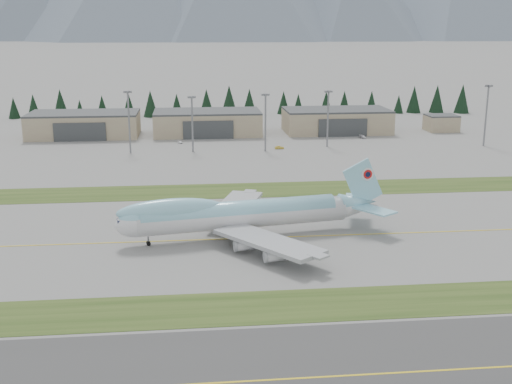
{
  "coord_description": "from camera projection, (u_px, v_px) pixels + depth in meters",
  "views": [
    {
      "loc": [
        -23.09,
        -141.68,
        48.17
      ],
      "look_at": [
        -7.04,
        12.04,
        8.0
      ],
      "focal_mm": 45.0,
      "sensor_mm": 36.0,
      "label": 1
    }
  ],
  "objects": [
    {
      "name": "floodlight_masts",
      "position": [
        285.0,
        109.0,
        253.15
      ],
      "size": [
        147.11,
        10.28,
        25.0
      ],
      "color": "slate",
      "rests_on": "ground"
    },
    {
      "name": "hangar_right",
      "position": [
        336.0,
        121.0,
        298.28
      ],
      "size": [
        48.0,
        26.6,
        10.8
      ],
      "color": "gray",
      "rests_on": "ground"
    },
    {
      "name": "ground",
      "position": [
        291.0,
        237.0,
        150.82
      ],
      "size": [
        7000.0,
        7000.0,
        0.0
      ],
      "primitive_type": "plane",
      "color": "slate",
      "rests_on": "ground"
    },
    {
      "name": "asphalt_taxiway",
      "position": [
        359.0,
        375.0,
        91.14
      ],
      "size": [
        400.0,
        32.0,
        0.04
      ],
      "primitive_type": "cube",
      "color": "#383838",
      "rests_on": "ground"
    },
    {
      "name": "grass_strip_far",
      "position": [
        268.0,
        190.0,
        194.14
      ],
      "size": [
        400.0,
        18.0,
        0.08
      ],
      "primitive_type": "cube",
      "color": "#2B4217",
      "rests_on": "ground"
    },
    {
      "name": "hangar_center",
      "position": [
        207.0,
        122.0,
        292.25
      ],
      "size": [
        48.0,
        26.6,
        10.8
      ],
      "color": "gray",
      "rests_on": "ground"
    },
    {
      "name": "grass_strip_near",
      "position": [
        324.0,
        304.0,
        114.24
      ],
      "size": [
        400.0,
        14.0,
        0.08
      ],
      "primitive_type": "cube",
      "color": "#2B4217",
      "rests_on": "ground"
    },
    {
      "name": "service_vehicle_a",
      "position": [
        180.0,
        143.0,
        270.75
      ],
      "size": [
        2.45,
        3.36,
        1.06
      ],
      "primitive_type": "imported",
      "rotation": [
        0.0,
        0.0,
        0.43
      ],
      "color": "white",
      "rests_on": "ground"
    },
    {
      "name": "taxiway_line_main",
      "position": [
        291.0,
        237.0,
        150.82
      ],
      "size": [
        400.0,
        0.4,
        0.02
      ],
      "primitive_type": "cube",
      "color": "yellow",
      "rests_on": "ground"
    },
    {
      "name": "control_shed",
      "position": [
        441.0,
        123.0,
        301.88
      ],
      "size": [
        14.0,
        12.0,
        7.6
      ],
      "color": "gray",
      "rests_on": "ground"
    },
    {
      "name": "service_vehicle_b",
      "position": [
        279.0,
        149.0,
        258.46
      ],
      "size": [
        3.81,
        1.55,
        1.23
      ],
      "primitive_type": "imported",
      "rotation": [
        0.0,
        0.0,
        1.51
      ],
      "color": "gold",
      "rests_on": "ground"
    },
    {
      "name": "taxiway_line_near",
      "position": [
        359.0,
        375.0,
        91.14
      ],
      "size": [
        400.0,
        0.4,
        0.02
      ],
      "primitive_type": "cube",
      "color": "yellow",
      "rests_on": "ground"
    },
    {
      "name": "conifer_belt",
      "position": [
        247.0,
        103.0,
        353.95
      ],
      "size": [
        272.58,
        15.08,
        16.52
      ],
      "color": "black",
      "rests_on": "ground"
    },
    {
      "name": "service_vehicle_c",
      "position": [
        363.0,
        138.0,
        283.02
      ],
      "size": [
        2.66,
        4.73,
        1.29
      ],
      "primitive_type": "imported",
      "rotation": [
        0.0,
        0.0,
        0.2
      ],
      "color": "silver",
      "rests_on": "ground"
    },
    {
      "name": "hangar_left",
      "position": [
        84.0,
        124.0,
        286.73
      ],
      "size": [
        48.0,
        26.6,
        10.8
      ],
      "color": "gray",
      "rests_on": "ground"
    },
    {
      "name": "boeing_747_freighter",
      "position": [
        240.0,
        214.0,
        149.21
      ],
      "size": [
        65.85,
        55.83,
        17.27
      ],
      "rotation": [
        0.0,
        0.0,
        0.17
      ],
      "color": "silver",
      "rests_on": "ground"
    }
  ]
}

